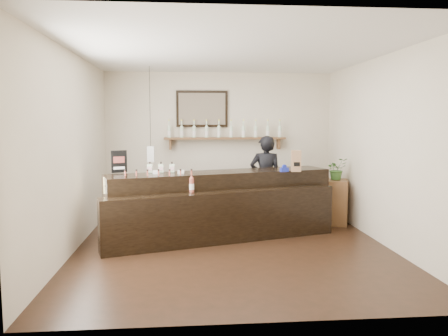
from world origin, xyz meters
TOP-DOWN VIEW (x-y plane):
  - ground at (0.00, 0.00)m, footprint 5.00×5.00m
  - room_shell at (0.00, 0.00)m, footprint 5.00×5.00m
  - back_wall_decor at (-0.16, 2.37)m, footprint 2.66×0.96m
  - counter at (-0.11, 0.56)m, footprint 3.70×2.01m
  - promo_sign at (-1.72, 0.68)m, footprint 0.23×0.14m
  - paper_bag at (1.10, 0.62)m, footprint 0.17×0.14m
  - tape_dispenser at (0.90, 0.61)m, footprint 0.15×0.09m
  - side_cabinet at (2.00, 1.27)m, footprint 0.55×0.64m
  - potted_plant at (2.00, 1.27)m, footprint 0.41×0.38m
  - shopkeeper at (0.77, 1.55)m, footprint 0.69×0.49m

SIDE VIEW (x-z plane):
  - ground at x=0.00m, z-range 0.00..0.00m
  - side_cabinet at x=2.00m, z-range 0.00..0.79m
  - counter at x=-0.11m, z-range -0.12..1.08m
  - shopkeeper at x=0.77m, z-range 0.00..1.78m
  - potted_plant at x=2.00m, z-range 0.79..1.18m
  - tape_dispenser at x=0.90m, z-range 1.01..1.13m
  - paper_bag at x=1.10m, z-range 1.03..1.37m
  - promo_sign at x=-1.72m, z-range 1.03..1.38m
  - room_shell at x=0.00m, z-range -0.80..4.20m
  - back_wall_decor at x=-0.16m, z-range 0.91..2.60m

